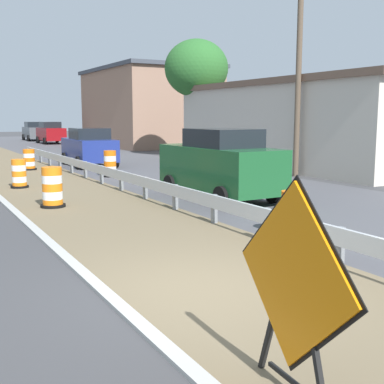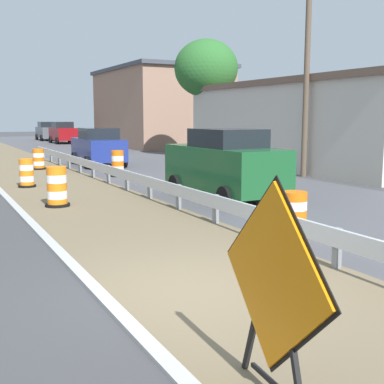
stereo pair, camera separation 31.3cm
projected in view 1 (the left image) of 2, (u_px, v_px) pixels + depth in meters
The scene contains 18 objects.
ground_plane at pixel (200, 290), 7.47m from camera, with size 160.00×160.00×0.00m, color #3D3D3F.
median_dirt_strip at pixel (246, 281), 7.87m from camera, with size 4.06×120.00×0.01m, color #706047.
curb_near_edge at pixel (118, 306), 6.84m from camera, with size 0.20×120.00×0.11m, color #ADADA8.
guardrail_median at pixel (236, 209), 11.18m from camera, with size 0.18×45.06×0.71m.
warning_sign_diamond at pixel (293, 283), 4.55m from camera, with size 0.20×1.85×2.07m.
traffic_barrel_nearest at pixel (293, 216), 10.84m from camera, with size 0.68×0.68×0.97m.
traffic_barrel_close at pixel (52, 189), 14.23m from camera, with size 0.70×0.70×1.15m.
traffic_barrel_mid at pixel (19, 175), 18.06m from camera, with size 0.63×0.63×1.04m.
traffic_barrel_far at pixel (110, 165), 21.36m from camera, with size 0.65×0.65×1.12m.
traffic_barrel_farther at pixel (29, 161), 24.05m from camera, with size 0.68×0.68×1.00m.
car_lead_near_lane at pixel (220, 164), 15.63m from camera, with size 2.15×4.67×2.19m.
car_trailing_near_lane at pixel (34, 131), 52.83m from camera, with size 2.13×4.70×1.96m.
car_lead_far_lane at pixel (89, 147), 25.83m from camera, with size 2.19×4.41×1.96m.
car_mid_far_lane at pixel (51, 133), 46.90m from camera, with size 2.09×4.09×2.03m.
roadside_shop_near at pixel (317, 124), 26.28m from camera, with size 8.30×15.26×4.32m.
roadside_shop_far at pixel (148, 107), 43.44m from camera, with size 8.42×12.81×6.60m.
utility_pole_near at pixel (299, 64), 20.93m from camera, with size 0.24×1.80×9.15m.
tree_roadside at pixel (196, 69), 30.25m from camera, with size 3.84×3.84×7.15m.
Camera 1 is at (-3.61, -6.19, 2.58)m, focal length 46.89 mm.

